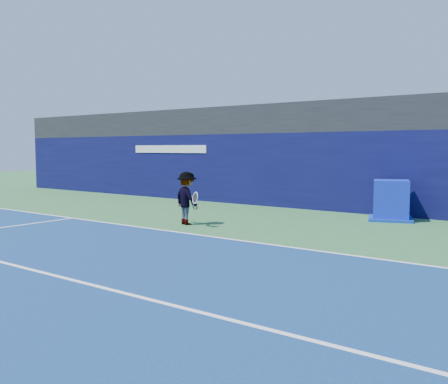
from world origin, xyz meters
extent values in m
plane|color=#2F6A37|center=(0.00, 0.00, 0.00)|extent=(80.00, 80.00, 0.00)
cube|color=white|center=(0.00, 3.00, 0.01)|extent=(24.00, 0.10, 0.01)
cube|color=white|center=(0.00, -2.00, 0.01)|extent=(24.00, 0.10, 0.01)
cube|color=black|center=(0.00, 11.50, 3.60)|extent=(36.00, 3.00, 1.20)
cube|color=#0A0B39|center=(0.00, 10.50, 1.50)|extent=(36.00, 1.00, 3.00)
cube|color=white|center=(-7.00, 9.99, 2.35)|extent=(4.50, 0.04, 0.35)
cube|color=#0D1FBE|center=(3.83, 9.09, 0.67)|extent=(1.42, 1.42, 1.33)
cube|color=#0B2C9F|center=(3.83, 9.09, 0.04)|extent=(1.77, 1.77, 0.09)
imported|color=white|center=(-0.98, 4.29, 0.83)|extent=(1.21, 0.91, 1.65)
cylinder|color=black|center=(-0.53, 4.04, 0.65)|extent=(0.08, 0.15, 0.26)
torus|color=white|center=(-0.39, 3.99, 0.90)|extent=(0.30, 0.17, 0.30)
cylinder|color=black|center=(-0.39, 3.99, 0.90)|extent=(0.25, 0.13, 0.25)
sphere|color=yellow|center=(-0.98, 4.53, 0.86)|extent=(0.07, 0.07, 0.07)
camera|label=1|loc=(9.20, -7.45, 2.38)|focal=40.00mm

